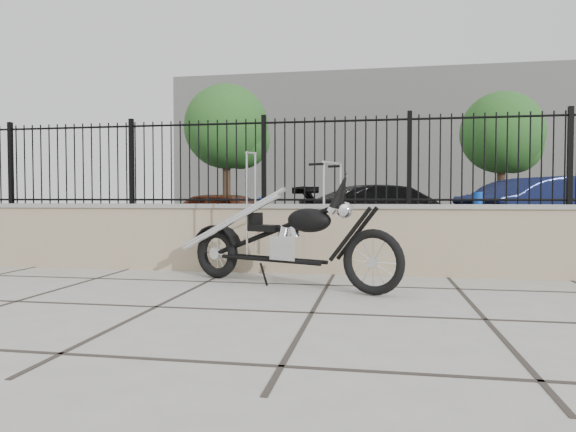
{
  "coord_description": "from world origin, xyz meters",
  "views": [
    {
      "loc": [
        0.58,
        -4.58,
        1.04
      ],
      "look_at": [
        -0.51,
        1.69,
        0.82
      ],
      "focal_mm": 32.0,
      "sensor_mm": 36.0,
      "label": 1
    }
  ],
  "objects_px": {
    "car_black": "(395,214)",
    "chopper_motorcycle": "(284,217)",
    "car_blue": "(560,211)",
    "car_red": "(231,216)"
  },
  "relations": [
    {
      "from": "car_red",
      "to": "chopper_motorcycle",
      "type": "bearing_deg",
      "value": -141.43
    },
    {
      "from": "chopper_motorcycle",
      "to": "car_red",
      "type": "bearing_deg",
      "value": 134.99
    },
    {
      "from": "car_red",
      "to": "car_black",
      "type": "height_order",
      "value": "car_black"
    },
    {
      "from": "car_red",
      "to": "car_black",
      "type": "bearing_deg",
      "value": -70.47
    },
    {
      "from": "chopper_motorcycle",
      "to": "car_black",
      "type": "xyz_separation_m",
      "value": [
        1.5,
        6.32,
        -0.14
      ]
    },
    {
      "from": "chopper_motorcycle",
      "to": "car_blue",
      "type": "height_order",
      "value": "chopper_motorcycle"
    },
    {
      "from": "chopper_motorcycle",
      "to": "car_blue",
      "type": "bearing_deg",
      "value": 74.57
    },
    {
      "from": "car_black",
      "to": "car_blue",
      "type": "height_order",
      "value": "car_blue"
    },
    {
      "from": "car_red",
      "to": "car_blue",
      "type": "bearing_deg",
      "value": -70.98
    },
    {
      "from": "car_black",
      "to": "chopper_motorcycle",
      "type": "bearing_deg",
      "value": 147.05
    }
  ]
}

